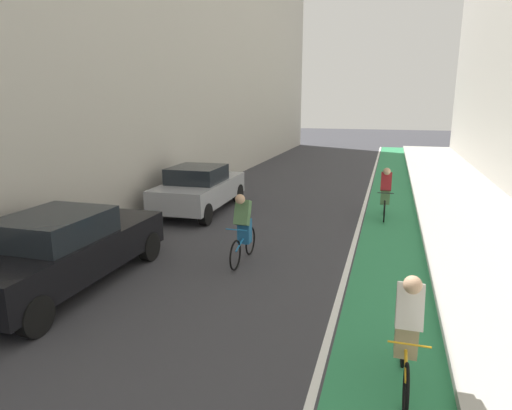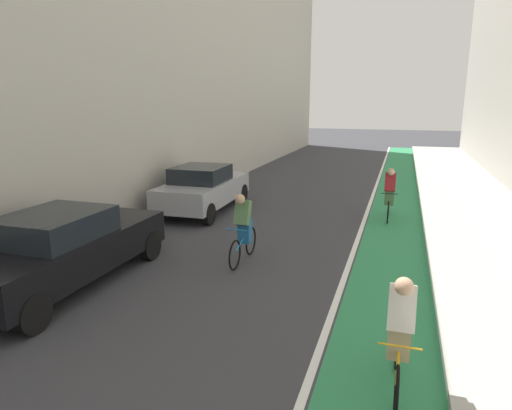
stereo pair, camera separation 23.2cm
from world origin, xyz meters
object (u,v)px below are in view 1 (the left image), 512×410
object	(u,v)px
parked_sedan_silver	(200,188)
cyclist_far	(386,191)
parked_sedan_black	(64,249)
cyclist_mid	(408,327)
cyclist_trailing	(243,226)

from	to	relation	value
parked_sedan_silver	cyclist_far	xyz separation A→B (m)	(5.88, 0.91, 0.06)
parked_sedan_black	cyclist_far	size ratio (longest dim) A/B	2.69
parked_sedan_silver	cyclist_mid	xyz separation A→B (m)	(6.29, -7.79, 0.06)
parked_sedan_silver	cyclist_trailing	xyz separation A→B (m)	(2.89, -4.07, 0.06)
parked_sedan_silver	cyclist_trailing	bearing A→B (deg)	-54.65
cyclist_mid	cyclist_trailing	world-z (taller)	cyclist_trailing
parked_sedan_black	parked_sedan_silver	xyz separation A→B (m)	(0.00, 6.43, -0.00)
cyclist_trailing	parked_sedan_silver	bearing A→B (deg)	125.35
cyclist_mid	cyclist_trailing	size ratio (longest dim) A/B	0.98
parked_sedan_black	parked_sedan_silver	distance (m)	6.43
parked_sedan_black	cyclist_trailing	distance (m)	3.73
cyclist_mid	cyclist_far	world-z (taller)	cyclist_far
cyclist_far	parked_sedan_black	bearing A→B (deg)	-128.72
parked_sedan_black	cyclist_mid	bearing A→B (deg)	-12.22
parked_sedan_silver	cyclist_trailing	world-z (taller)	cyclist_trailing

